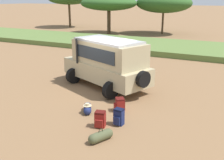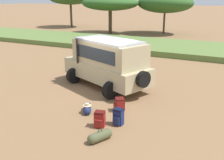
# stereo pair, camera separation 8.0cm
# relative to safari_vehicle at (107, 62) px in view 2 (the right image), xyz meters

# --- Properties ---
(ground_plane) EXTENTS (320.00, 320.00, 0.00)m
(ground_plane) POSITION_rel_safari_vehicle_xyz_m (0.18, -0.59, -1.29)
(ground_plane) COLOR olive
(grass_bank) EXTENTS (120.00, 7.00, 0.44)m
(grass_bank) POSITION_rel_safari_vehicle_xyz_m (0.18, 11.40, -1.07)
(grass_bank) COLOR #5B7538
(grass_bank) RESTS_ON ground_plane
(safari_vehicle) EXTENTS (5.39, 3.80, 2.44)m
(safari_vehicle) POSITION_rel_safari_vehicle_xyz_m (0.00, 0.00, 0.00)
(safari_vehicle) COLOR tan
(safari_vehicle) RESTS_ON ground_plane
(backpack_beside_front_wheel) EXTENTS (0.35, 0.38, 0.61)m
(backpack_beside_front_wheel) POSITION_rel_safari_vehicle_xyz_m (2.34, -3.58, -1.00)
(backpack_beside_front_wheel) COLOR navy
(backpack_beside_front_wheel) RESTS_ON ground_plane
(backpack_cluster_center) EXTENTS (0.41, 0.44, 0.58)m
(backpack_cluster_center) POSITION_rel_safari_vehicle_xyz_m (1.82, -4.02, -1.01)
(backpack_cluster_center) COLOR maroon
(backpack_cluster_center) RESTS_ON ground_plane
(backpack_near_rear_wheel) EXTENTS (0.51, 0.50, 0.54)m
(backpack_near_rear_wheel) POSITION_rel_safari_vehicle_xyz_m (1.86, -2.47, -1.03)
(backpack_near_rear_wheel) COLOR maroon
(backpack_near_rear_wheel) RESTS_ON ground_plane
(duffel_bag_low_black_case) EXTENTS (0.58, 0.76, 0.41)m
(duffel_bag_low_black_case) POSITION_rel_safari_vehicle_xyz_m (0.77, -3.16, -1.13)
(duffel_bag_low_black_case) COLOR navy
(duffel_bag_low_black_case) RESTS_ON ground_plane
(duffel_bag_soft_canvas) EXTENTS (0.57, 0.86, 0.42)m
(duffel_bag_soft_canvas) POSITION_rel_safari_vehicle_xyz_m (2.30, -4.85, -1.13)
(duffel_bag_soft_canvas) COLOR #4C5133
(duffel_bag_soft_canvas) RESTS_ON ground_plane
(acacia_tree_left_mid) EXTENTS (7.05, 6.73, 4.65)m
(acacia_tree_left_mid) POSITION_rel_safari_vehicle_xyz_m (-9.39, 18.56, 2.43)
(acacia_tree_left_mid) COLOR brown
(acacia_tree_left_mid) RESTS_ON ground_plane
(acacia_tree_centre_back) EXTENTS (6.88, 5.97, 4.91)m
(acacia_tree_centre_back) POSITION_rel_safari_vehicle_xyz_m (-3.30, 21.46, 2.44)
(acacia_tree_centre_back) COLOR brown
(acacia_tree_centre_back) RESTS_ON ground_plane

